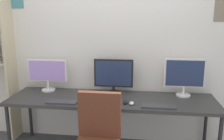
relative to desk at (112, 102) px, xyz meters
The scene contains 9 objects.
wall_back 0.74m from the desk, 90.01° to the left, with size 4.96×0.11×2.60m.
desk is the anchor object (origin of this frame).
monitor_left 0.97m from the desk, 166.73° to the left, with size 0.54×0.18×0.43m.
monitor_center 0.36m from the desk, 90.00° to the left, with size 0.51×0.18×0.45m.
monitor_right 0.98m from the desk, 13.27° to the left, with size 0.50×0.18×0.48m.
keyboard_left 0.61m from the desk, 157.67° to the right, with size 0.36×0.13×0.02m, color #38383D.
keyboard_right 0.61m from the desk, 22.33° to the right, with size 0.38×0.13×0.02m, color #38383D.
mouse_left_side 0.32m from the desk, 35.08° to the right, with size 0.06×0.10×0.03m, color silver.
mouse_right_side 0.25m from the desk, 41.10° to the right, with size 0.06×0.10×0.03m, color black.
Camera 1 is at (0.35, -2.20, 1.74)m, focal length 38.40 mm.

